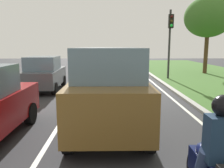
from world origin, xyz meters
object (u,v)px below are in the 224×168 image
at_px(car_suv_ahead, 109,88).
at_px(tree_roadside_far, 208,17).
at_px(traffic_light_near_right, 170,33).
at_px(rider_person, 221,137).
at_px(car_hatchback_far, 44,74).

relative_size(car_suv_ahead, tree_roadside_far, 0.73).
bearing_deg(car_suv_ahead, traffic_light_near_right, 66.04).
xyz_separation_m(car_suv_ahead, rider_person, (1.42, -3.52, 0.02)).
distance_m(car_hatchback_far, tree_roadside_far, 13.78).
height_order(car_suv_ahead, traffic_light_near_right, traffic_light_near_right).
bearing_deg(rider_person, car_suv_ahead, 112.44).
distance_m(car_suv_ahead, car_hatchback_far, 6.60).
bearing_deg(traffic_light_near_right, car_suv_ahead, -113.80).
relative_size(car_suv_ahead, traffic_light_near_right, 0.96).
height_order(rider_person, tree_roadside_far, tree_roadside_far).
bearing_deg(rider_person, tree_roadside_far, 68.21).
xyz_separation_m(car_hatchback_far, traffic_light_near_right, (7.53, 3.79, 2.25)).
distance_m(car_hatchback_far, rider_person, 10.36).
bearing_deg(car_hatchback_far, car_suv_ahead, -60.98).
relative_size(car_hatchback_far, rider_person, 3.21).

